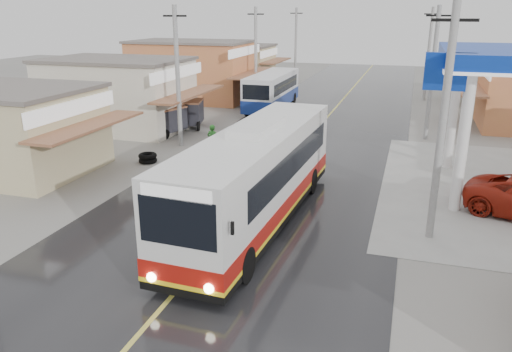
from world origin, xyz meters
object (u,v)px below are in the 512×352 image
object	(u,v)px
tricycle_near	(168,119)
tricycle_far	(191,112)
tyre_stack	(148,158)
second_bus	(272,90)
cyclist	(214,150)
coach_bus	(258,176)

from	to	relation	value
tricycle_near	tricycle_far	world-z (taller)	tricycle_far
tricycle_far	tyre_stack	distance (m)	8.52
second_bus	tricycle_far	world-z (taller)	second_bus
cyclist	tyre_stack	xyz separation A→B (m)	(-3.35, -1.13, -0.43)
cyclist	tricycle_far	size ratio (longest dim) A/B	0.80
tricycle_far	coach_bus	bearing A→B (deg)	-71.03
second_bus	tricycle_far	bearing A→B (deg)	-114.65
tricycle_far	second_bus	bearing A→B (deg)	51.38
coach_bus	second_bus	distance (m)	22.71
second_bus	cyclist	xyz separation A→B (m)	(1.05, -15.10, -0.89)
second_bus	tricycle_near	xyz separation A→B (m)	(-4.06, -10.33, -0.53)
tricycle_near	tricycle_far	distance (m)	2.53
second_bus	cyclist	world-z (taller)	second_bus
coach_bus	tricycle_far	world-z (taller)	coach_bus
cyclist	tricycle_near	bearing A→B (deg)	142.07
cyclist	tricycle_far	world-z (taller)	cyclist
cyclist	tricycle_far	distance (m)	8.62
tyre_stack	coach_bus	bearing A→B (deg)	-36.20
second_bus	cyclist	distance (m)	15.16
tricycle_near	second_bus	bearing A→B (deg)	86.06
tricycle_far	tyre_stack	bearing A→B (deg)	-95.23
coach_bus	tricycle_far	xyz separation A→B (m)	(-9.20, 14.16, -0.78)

